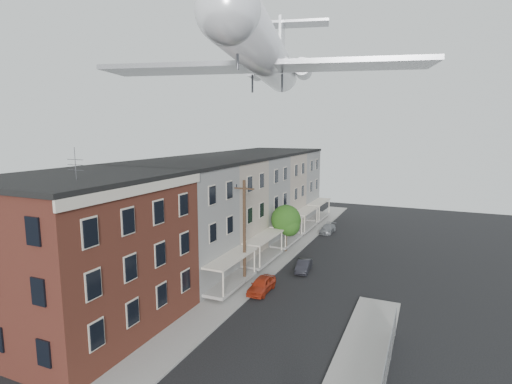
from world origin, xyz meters
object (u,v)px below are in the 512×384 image
(car_mid, at_px, (304,266))
(car_near, at_px, (262,285))
(street_tree, at_px, (287,221))
(car_far, at_px, (328,229))
(utility_pole, at_px, (244,231))
(airplane, at_px, (267,57))

(car_mid, bearing_deg, car_near, -112.24)
(street_tree, bearing_deg, car_far, 78.09)
(utility_pole, bearing_deg, car_mid, 53.40)
(street_tree, distance_m, car_far, 10.62)
(street_tree, xyz_separation_m, car_far, (2.11, 9.99, -2.91))
(car_far, bearing_deg, utility_pole, -95.19)
(utility_pole, bearing_deg, car_near, -26.12)
(street_tree, relative_size, car_near, 1.43)
(car_mid, relative_size, car_far, 0.88)
(car_far, relative_size, airplane, 0.12)
(street_tree, height_order, car_far, street_tree)
(car_far, height_order, airplane, airplane)
(utility_pole, bearing_deg, airplane, 84.54)
(car_near, bearing_deg, utility_pole, 153.16)
(street_tree, bearing_deg, utility_pole, -91.89)
(car_near, relative_size, car_mid, 1.12)
(utility_pole, relative_size, car_far, 2.42)
(airplane, bearing_deg, car_far, 82.66)
(car_mid, xyz_separation_m, car_far, (-1.30, 14.88, 0.00))
(street_tree, relative_size, car_far, 1.40)
(street_tree, distance_m, car_mid, 6.64)
(car_near, relative_size, car_far, 0.98)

